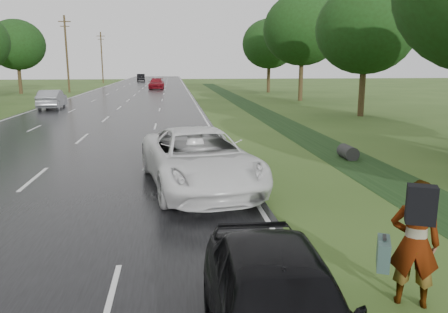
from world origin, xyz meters
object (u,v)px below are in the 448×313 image
at_px(pedestrian, 413,241).
at_px(white_pickup, 199,159).
at_px(silver_sedan, 52,99).
at_px(dark_sedan, 279,307).

relative_size(pedestrian, white_pickup, 0.32).
distance_m(white_pickup, silver_sedan, 27.88).
bearing_deg(silver_sedan, white_pickup, 109.85).
distance_m(pedestrian, silver_sedan, 35.42).
xyz_separation_m(white_pickup, silver_sedan, (-10.87, 25.68, -0.09)).
bearing_deg(pedestrian, silver_sedan, -42.59).
relative_size(white_pickup, silver_sedan, 1.33).
distance_m(white_pickup, dark_sedan, 8.14).
bearing_deg(pedestrian, dark_sedan, 50.41).
xyz_separation_m(pedestrian, silver_sedan, (-13.72, 32.65, -0.22)).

